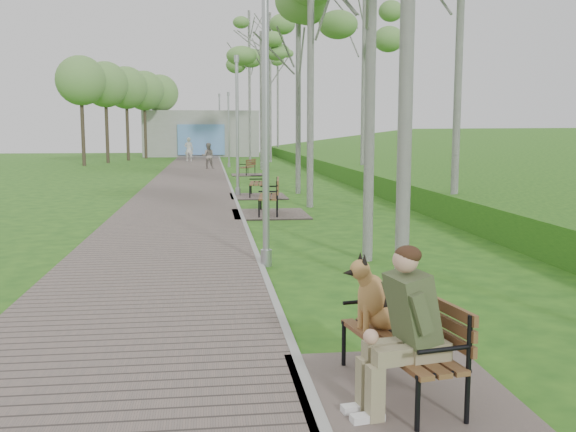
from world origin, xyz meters
name	(u,v)px	position (x,y,z in m)	size (l,w,h in m)	color
ground	(283,325)	(0.00, 0.00, 0.00)	(120.00, 120.00, 0.00)	#235318
walkway	(189,182)	(-1.75, 21.50, 0.02)	(3.50, 67.00, 0.04)	#685B54
kerb	(229,182)	(0.00, 21.50, 0.03)	(0.10, 67.00, 0.05)	#999993
embankment	(497,182)	(12.00, 20.00, 0.00)	(14.00, 70.00, 1.60)	#4A8F22
building_north	(201,134)	(-1.50, 50.97, 1.99)	(10.00, 5.20, 4.00)	#9E9E99
bench_main	(395,347)	(0.72, -2.22, 0.46)	(1.88, 2.09, 1.64)	#685B54
bench_second	(269,206)	(0.76, 10.13, 0.24)	(2.05, 2.28, 1.26)	#685B54
bench_third	(257,191)	(0.80, 14.95, 0.22)	(1.94, 2.15, 1.19)	#685B54
bench_far	(247,172)	(1.10, 25.85, 0.19)	(1.68, 1.87, 1.03)	#685B54
lamp_post_near	(266,129)	(0.10, 3.41, 2.36)	(0.20, 0.20, 5.05)	#A0A3A9
lamp_post_second	(237,131)	(0.15, 15.45, 2.30)	(0.19, 0.19, 4.92)	#A0A3A9
lamp_post_third	(229,132)	(0.40, 33.18, 2.18)	(0.18, 0.18, 4.67)	#A0A3A9
lamp_post_far	(220,127)	(0.14, 50.67, 2.59)	(0.21, 0.21, 5.53)	#A0A3A9
pedestrian_near	(189,150)	(-2.33, 40.55, 0.90)	(0.66, 0.43, 1.80)	white
pedestrian_far	(208,156)	(-0.91, 31.39, 0.78)	(0.76, 0.59, 1.57)	gray
birch_mid_b	(365,8)	(5.73, 19.75, 7.40)	(2.32, 2.32, 9.42)	silver
birch_mid_c	(298,9)	(2.40, 15.99, 6.62)	(2.67, 2.67, 8.43)	silver
birch_far_b	(261,57)	(2.24, 30.44, 6.52)	(2.70, 2.70, 8.31)	silver
birch_far_c	(270,41)	(3.61, 39.28, 8.65)	(2.64, 2.64, 11.02)	silver
birch_distant_a	(249,39)	(2.09, 38.89, 8.68)	(2.92, 2.92, 11.05)	silver
birch_distant_b	(278,52)	(5.38, 50.82, 9.24)	(2.88, 2.88, 11.77)	silver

